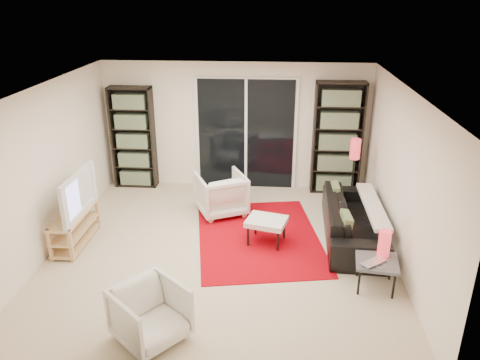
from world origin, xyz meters
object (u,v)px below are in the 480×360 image
at_px(bookshelf_left, 133,138).
at_px(side_table, 377,263).
at_px(floor_lamp, 354,157).
at_px(bookshelf_right, 337,139).
at_px(sofa, 353,220).
at_px(armchair_back, 221,194).
at_px(ottoman, 267,222).
at_px(armchair_front, 150,314).
at_px(tv_stand, 75,227).

height_order(bookshelf_left, side_table, bookshelf_left).
bearing_deg(floor_lamp, bookshelf_left, 169.31).
distance_m(bookshelf_right, sofa, 1.98).
height_order(sofa, armchair_back, armchair_back).
xyz_separation_m(ottoman, floor_lamp, (1.45, 1.33, 0.62)).
height_order(bookshelf_left, armchair_front, bookshelf_left).
distance_m(sofa, floor_lamp, 1.26).
distance_m(bookshelf_right, floor_lamp, 0.80).
distance_m(bookshelf_left, armchair_front, 4.58).
relative_size(armchair_back, ottoman, 1.16).
relative_size(bookshelf_left, sofa, 0.92).
height_order(armchair_back, armchair_front, armchair_back).
relative_size(armchair_front, side_table, 1.20).
bearing_deg(armchair_front, side_table, -24.51).
bearing_deg(ottoman, armchair_front, -118.66).
bearing_deg(bookshelf_left, ottoman, -38.75).
bearing_deg(armchair_front, ottoman, 12.88).
bearing_deg(bookshelf_right, bookshelf_left, 180.00).
height_order(sofa, side_table, sofa).
height_order(tv_stand, floor_lamp, floor_lamp).
height_order(side_table, floor_lamp, floor_lamp).
bearing_deg(tv_stand, armchair_back, 29.97).
bearing_deg(armchair_front, sofa, -4.23).
xyz_separation_m(bookshelf_right, armchair_front, (-2.46, -4.31, -0.73)).
distance_m(bookshelf_left, armchair_back, 2.21).
height_order(bookshelf_right, tv_stand, bookshelf_right).
xyz_separation_m(bookshelf_right, tv_stand, (-4.13, -2.31, -0.79)).
xyz_separation_m(armchair_back, side_table, (2.23, -2.03, 0.00)).
relative_size(sofa, armchair_back, 2.70).
bearing_deg(sofa, bookshelf_right, 5.03).
bearing_deg(armchair_front, bookshelf_right, 11.86).
bearing_deg(ottoman, bookshelf_right, 59.26).
bearing_deg(bookshelf_right, side_table, -86.53).
relative_size(ottoman, floor_lamp, 0.53).
bearing_deg(armchair_back, tv_stand, 5.13).
xyz_separation_m(armchair_front, floor_lamp, (2.66, 3.55, 0.64)).
xyz_separation_m(bookshelf_right, side_table, (0.19, -3.14, -0.69)).
bearing_deg(tv_stand, bookshelf_left, 83.04).
bearing_deg(floor_lamp, side_table, -90.35).
xyz_separation_m(bookshelf_left, sofa, (3.94, -1.83, -0.66)).
xyz_separation_m(armchair_front, ottoman, (1.21, 2.22, 0.02)).
bearing_deg(floor_lamp, tv_stand, -160.34).
bearing_deg(tv_stand, floor_lamp, 19.66).
distance_m(bookshelf_left, floor_lamp, 4.13).
relative_size(bookshelf_right, ottoman, 3.08).
bearing_deg(side_table, bookshelf_right, 93.47).
distance_m(bookshelf_left, ottoman, 3.40).
distance_m(bookshelf_right, tv_stand, 4.80).
distance_m(armchair_front, ottoman, 2.53).
height_order(sofa, armchair_front, armchair_front).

